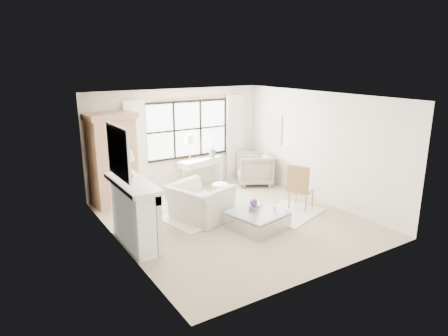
{
  "coord_description": "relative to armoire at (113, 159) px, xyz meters",
  "views": [
    {
      "loc": [
        -4.57,
        -6.84,
        3.42
      ],
      "look_at": [
        -0.12,
        0.2,
        1.16
      ],
      "focal_mm": 32.0,
      "sensor_mm": 36.0,
      "label": 1
    }
  ],
  "objects": [
    {
      "name": "floor",
      "position": [
        1.9,
        -2.33,
        -1.14
      ],
      "size": [
        5.5,
        5.5,
        0.0
      ],
      "primitive_type": "plane",
      "color": "tan",
      "rests_on": "ground"
    },
    {
      "name": "ceiling",
      "position": [
        1.9,
        -2.33,
        1.56
      ],
      "size": [
        5.5,
        5.5,
        0.0
      ],
      "primitive_type": "plane",
      "rotation": [
        3.14,
        0.0,
        0.0
      ],
      "color": "white",
      "rests_on": "ground"
    },
    {
      "name": "wall_back",
      "position": [
        1.9,
        0.42,
        0.21
      ],
      "size": [
        5.0,
        0.0,
        5.0
      ],
      "primitive_type": "plane",
      "rotation": [
        1.57,
        0.0,
        0.0
      ],
      "color": "white",
      "rests_on": "ground"
    },
    {
      "name": "wall_front",
      "position": [
        1.9,
        -5.08,
        0.21
      ],
      "size": [
        5.0,
        0.0,
        5.0
      ],
      "primitive_type": "plane",
      "rotation": [
        -1.57,
        0.0,
        0.0
      ],
      "color": "silver",
      "rests_on": "ground"
    },
    {
      "name": "wall_left",
      "position": [
        -0.6,
        -2.33,
        0.21
      ],
      "size": [
        0.0,
        5.5,
        5.5
      ],
      "primitive_type": "plane",
      "rotation": [
        1.57,
        0.0,
        1.57
      ],
      "color": "beige",
      "rests_on": "ground"
    },
    {
      "name": "wall_right",
      "position": [
        4.4,
        -2.33,
        0.21
      ],
      "size": [
        0.0,
        5.5,
        5.5
      ],
      "primitive_type": "plane",
      "rotation": [
        1.57,
        0.0,
        -1.57
      ],
      "color": "white",
      "rests_on": "ground"
    },
    {
      "name": "window_pane",
      "position": [
        2.2,
        0.4,
        0.46
      ],
      "size": [
        2.4,
        0.02,
        1.5
      ],
      "primitive_type": "cube",
      "color": "white",
      "rests_on": "wall_back"
    },
    {
      "name": "window_frame",
      "position": [
        2.2,
        0.39,
        0.46
      ],
      "size": [
        2.5,
        0.04,
        1.5
      ],
      "primitive_type": null,
      "color": "black",
      "rests_on": "wall_back"
    },
    {
      "name": "curtain_rod",
      "position": [
        2.2,
        0.34,
        1.33
      ],
      "size": [
        3.3,
        0.04,
        0.04
      ],
      "primitive_type": "cylinder",
      "rotation": [
        0.0,
        1.57,
        0.0
      ],
      "color": "#C18D43",
      "rests_on": "wall_back"
    },
    {
      "name": "curtain_left",
      "position": [
        0.7,
        0.32,
        0.1
      ],
      "size": [
        0.55,
        0.1,
        2.47
      ],
      "primitive_type": "cube",
      "color": "white",
      "rests_on": "ground"
    },
    {
      "name": "curtain_right",
      "position": [
        3.7,
        0.32,
        0.1
      ],
      "size": [
        0.55,
        0.1,
        2.47
      ],
      "primitive_type": "cube",
      "color": "silver",
      "rests_on": "ground"
    },
    {
      "name": "fireplace",
      "position": [
        -0.38,
        -2.33,
        -0.49
      ],
      "size": [
        0.58,
        1.66,
        1.26
      ],
      "color": "silver",
      "rests_on": "ground"
    },
    {
      "name": "mirror_frame",
      "position": [
        -0.57,
        -2.33,
        0.7
      ],
      "size": [
        0.05,
        1.15,
        0.95
      ],
      "primitive_type": "cube",
      "color": "white",
      "rests_on": "wall_left"
    },
    {
      "name": "mirror_glass",
      "position": [
        -0.54,
        -2.33,
        0.7
      ],
      "size": [
        0.02,
        1.0,
        0.8
      ],
      "primitive_type": "cube",
      "color": "silver",
      "rests_on": "wall_left"
    },
    {
      "name": "art_frame",
      "position": [
        4.37,
        -0.63,
        0.41
      ],
      "size": [
        0.04,
        0.62,
        0.82
      ],
      "primitive_type": "cube",
      "color": "silver",
      "rests_on": "wall_right"
    },
    {
      "name": "art_canvas",
      "position": [
        4.35,
        -0.63,
        0.41
      ],
      "size": [
        0.01,
        0.52,
        0.72
      ],
      "primitive_type": "cube",
      "color": "beige",
      "rests_on": "wall_right"
    },
    {
      "name": "mantel_lamp",
      "position": [
        -0.29,
        -2.04,
        0.51
      ],
      "size": [
        0.22,
        0.22,
        0.51
      ],
      "color": "black",
      "rests_on": "fireplace"
    },
    {
      "name": "armoire",
      "position": [
        0.0,
        0.0,
        0.0
      ],
      "size": [
        1.19,
        0.82,
        2.24
      ],
      "rotation": [
        0.0,
        0.0,
        0.11
      ],
      "color": "tan",
      "rests_on": "floor"
    },
    {
      "name": "console_table",
      "position": [
        2.44,
        0.17,
        -0.74
      ],
      "size": [
        1.37,
        0.79,
        0.8
      ],
      "rotation": [
        0.0,
        0.0,
        0.28
      ],
      "color": "white",
      "rests_on": "floor"
    },
    {
      "name": "console_lamp",
      "position": [
        2.14,
        0.18,
        0.22
      ],
      "size": [
        0.28,
        0.28,
        0.69
      ],
      "color": "gold",
      "rests_on": "console_table"
    },
    {
      "name": "orchid_plant",
      "position": [
        2.85,
        0.15,
        -0.09
      ],
      "size": [
        0.34,
        0.32,
        0.49
      ],
      "primitive_type": "imported",
      "rotation": [
        0.0,
        0.0,
        0.49
      ],
      "color": "#5A704B",
      "rests_on": "console_table"
    },
    {
      "name": "side_table",
      "position": [
        2.19,
        -1.3,
        -0.81
      ],
      "size": [
        0.4,
        0.4,
        0.51
      ],
      "color": "white",
      "rests_on": "floor"
    },
    {
      "name": "rug_left",
      "position": [
        1.43,
        -1.78,
        -1.12
      ],
      "size": [
        1.95,
        1.55,
        0.03
      ],
      "primitive_type": "cube",
      "rotation": [
        0.0,
        0.0,
        0.2
      ],
      "color": "white",
      "rests_on": "floor"
    },
    {
      "name": "rug_right",
      "position": [
        3.18,
        -2.73,
        -1.13
      ],
      "size": [
        1.73,
        1.51,
        0.03
      ],
      "primitive_type": "cube",
      "rotation": [
        0.0,
        0.0,
        0.34
      ],
      "color": "white",
      "rests_on": "floor"
    },
    {
      "name": "club_armchair",
      "position": [
        1.26,
        -1.94,
        -0.74
      ],
      "size": [
        1.41,
        1.51,
        0.8
      ],
      "primitive_type": "imported",
      "rotation": [
        0.0,
        0.0,
        1.89
      ],
      "color": "beige",
      "rests_on": "floor"
    },
    {
      "name": "wingback_chair",
      "position": [
        3.87,
        -0.44,
        -0.7
      ],
      "size": [
        1.3,
        1.29,
        0.88
      ],
      "primitive_type": "imported",
      "rotation": [
        0.0,
        0.0,
        -2.07
      ],
      "color": "#9E9386",
      "rests_on": "floor"
    },
    {
      "name": "french_chair",
      "position": [
        3.6,
        -2.62,
        -0.83
      ],
      "size": [
        0.63,
        0.63,
        1.08
      ],
      "rotation": [
        0.0,
        0.0,
        1.97
      ],
      "color": "#A87946",
      "rests_on": "floor"
    },
    {
      "name": "coffee_table",
      "position": [
        2.05,
        -2.99,
        -0.96
      ],
      "size": [
        1.18,
        1.18,
        0.38
      ],
      "rotation": [
        0.0,
        0.0,
        0.2
      ],
      "color": "silver",
      "rests_on": "floor"
    },
    {
      "name": "planter_box",
      "position": [
        1.98,
        -2.95,
        -0.7
      ],
      "size": [
        0.19,
        0.19,
        0.11
      ],
      "primitive_type": "cube",
      "rotation": [
        0.0,
        0.0,
        0.31
      ],
      "color": "slate",
      "rests_on": "coffee_table"
    },
    {
      "name": "planter_flowers",
      "position": [
        1.98,
        -2.95,
        -0.57
      ],
      "size": [
        0.16,
        0.16,
        0.16
      ],
      "primitive_type": "sphere",
      "color": "#552B6C",
      "rests_on": "planter_box"
    },
    {
      "name": "pillar_candle",
      "position": [
        2.35,
        -3.19,
        -0.7
      ],
      "size": [
        0.08,
        0.08,
        0.12
      ],
      "primitive_type": "cylinder",
      "color": "white",
      "rests_on": "coffee_table"
    },
    {
      "name": "coffee_vase",
      "position": [
        2.25,
        -2.82,
        -0.69
      ],
      "size": [
        0.15,
        0.15,
        0.14
      ],
      "primitive_type": "imported",
      "rotation": [
        0.0,
        0.0,
        -0.15
      ],
      "color": "silver",
      "rests_on": "coffee_table"
    }
  ]
}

